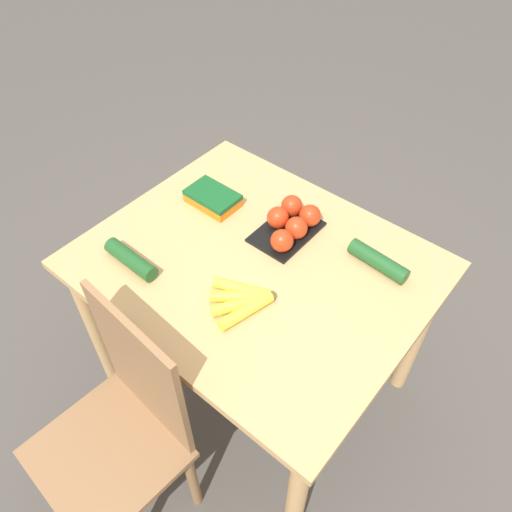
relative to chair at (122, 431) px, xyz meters
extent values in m
plane|color=#4C4742|center=(-0.03, -0.61, -0.49)|extent=(12.00, 12.00, 0.00)
cube|color=tan|center=(-0.03, -0.61, 0.27)|extent=(1.09, 0.90, 0.03)
cylinder|color=tan|center=(-0.52, -1.00, -0.11)|extent=(0.06, 0.06, 0.74)
cylinder|color=tan|center=(0.45, -1.00, -0.11)|extent=(0.06, 0.06, 0.74)
cylinder|color=tan|center=(-0.52, -0.22, -0.11)|extent=(0.06, 0.06, 0.74)
cylinder|color=tan|center=(0.45, -0.22, -0.11)|extent=(0.06, 0.06, 0.74)
cube|color=#8E6642|center=(0.01, 0.07, -0.05)|extent=(0.45, 0.43, 0.03)
cube|color=#8E6642|center=(-0.01, -0.12, 0.21)|extent=(0.39, 0.05, 0.51)
cylinder|color=#8E6642|center=(0.20, 0.23, -0.28)|extent=(0.04, 0.04, 0.42)
cylinder|color=#8E6642|center=(0.17, -0.11, -0.28)|extent=(0.04, 0.04, 0.42)
cylinder|color=#8E6642|center=(-0.19, -0.08, -0.28)|extent=(0.04, 0.04, 0.42)
sphere|color=brown|center=(-0.17, -0.52, 0.31)|extent=(0.03, 0.03, 0.03)
cylinder|color=yellow|center=(-0.08, -0.48, 0.31)|extent=(0.19, 0.10, 0.04)
cylinder|color=yellow|center=(-0.10, -0.46, 0.31)|extent=(0.16, 0.15, 0.04)
cylinder|color=yellow|center=(-0.12, -0.44, 0.31)|extent=(0.13, 0.18, 0.04)
cylinder|color=yellow|center=(-0.15, -0.43, 0.31)|extent=(0.08, 0.19, 0.04)
cube|color=black|center=(-0.03, -0.78, 0.29)|extent=(0.17, 0.25, 0.01)
sphere|color=red|center=(-0.07, -0.86, 0.34)|extent=(0.08, 0.08, 0.08)
sphere|color=red|center=(0.01, -0.86, 0.34)|extent=(0.08, 0.08, 0.08)
sphere|color=red|center=(-0.07, -0.78, 0.34)|extent=(0.08, 0.08, 0.08)
sphere|color=red|center=(0.01, -0.78, 0.34)|extent=(0.08, 0.08, 0.08)
sphere|color=red|center=(-0.07, -0.70, 0.34)|extent=(0.08, 0.08, 0.08)
cube|color=orange|center=(0.27, -0.73, 0.31)|extent=(0.19, 0.12, 0.05)
cube|color=#145123|center=(0.27, -0.73, 0.33)|extent=(0.19, 0.12, 0.02)
cylinder|color=#1E5123|center=(0.27, -0.34, 0.31)|extent=(0.21, 0.06, 0.05)
cylinder|color=#1E5123|center=(-0.35, -0.85, 0.31)|extent=(0.21, 0.07, 0.05)
camera|label=1|loc=(-0.74, 0.24, 1.50)|focal=35.00mm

